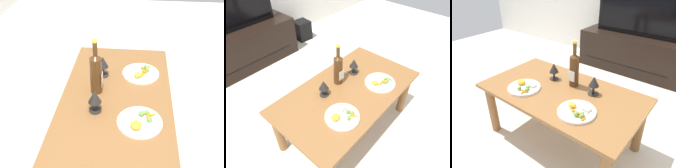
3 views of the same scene
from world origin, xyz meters
The scene contains 10 objects.
ground_plane centered at (0.00, 0.00, 0.00)m, with size 6.40×6.40×0.00m, color beige.
dining_table centered at (0.00, 0.00, 0.38)m, with size 1.18×0.66×0.46m.
tv_stand centered at (-0.09, 1.59, 0.24)m, with size 1.34×0.46×0.49m.
tv_screen centered at (-0.09, 1.59, 0.79)m, with size 1.03×0.05×0.60m.
floor_speaker centered at (0.87, 1.59, 0.14)m, with size 0.21×0.21×0.28m, color black.
wine_bottle centered at (0.02, 0.12, 0.60)m, with size 0.07×0.07×0.35m.
goblet_left centered at (-0.16, 0.11, 0.56)m, with size 0.07×0.07×0.14m.
goblet_right centered at (0.20, 0.11, 0.56)m, with size 0.08×0.08×0.14m.
dinner_plate_left centered at (-0.24, -0.14, 0.48)m, with size 0.24×0.24×0.05m.
dinner_plate_right centered at (0.24, -0.14, 0.48)m, with size 0.25×0.25×0.04m.
Camera 2 is at (-0.93, -0.71, 1.55)m, focal length 32.46 mm.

